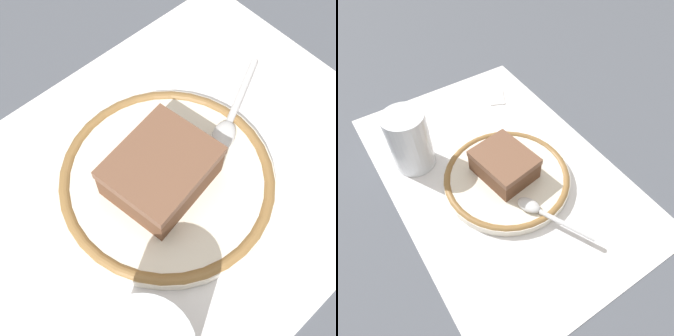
% 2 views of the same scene
% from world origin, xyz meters
% --- Properties ---
extents(ground_plane, '(2.40, 2.40, 0.00)m').
position_xyz_m(ground_plane, '(0.00, 0.00, 0.00)').
color(ground_plane, '#4C515B').
extents(placemat, '(0.52, 0.34, 0.00)m').
position_xyz_m(placemat, '(0.00, 0.00, 0.00)').
color(placemat, white).
rests_on(placemat, ground_plane).
extents(plate, '(0.20, 0.20, 0.02)m').
position_xyz_m(plate, '(0.02, -0.00, 0.01)').
color(plate, silver).
rests_on(plate, placemat).
extents(cake_slice, '(0.10, 0.09, 0.04)m').
position_xyz_m(cake_slice, '(0.02, 0.00, 0.04)').
color(cake_slice, brown).
rests_on(cake_slice, plate).
extents(spoon, '(0.12, 0.07, 0.01)m').
position_xyz_m(spoon, '(0.11, 0.00, 0.02)').
color(spoon, silver).
rests_on(spoon, plate).
extents(cup, '(0.07, 0.07, 0.10)m').
position_xyz_m(cup, '(-0.09, -0.11, 0.05)').
color(cup, silver).
rests_on(cup, placemat).
extents(napkin, '(0.13, 0.14, 0.00)m').
position_xyz_m(napkin, '(-0.18, 0.03, 0.00)').
color(napkin, white).
rests_on(napkin, placemat).
extents(sugar_packet, '(0.06, 0.05, 0.01)m').
position_xyz_m(sugar_packet, '(-0.17, 0.10, 0.00)').
color(sugar_packet, white).
rests_on(sugar_packet, placemat).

